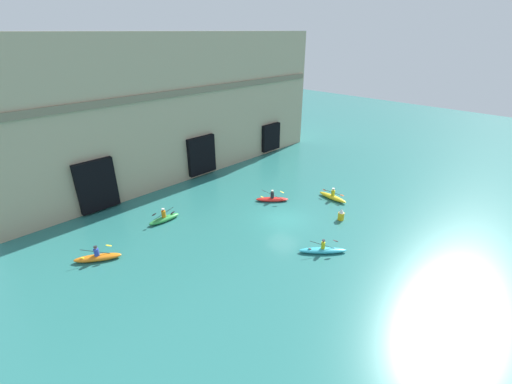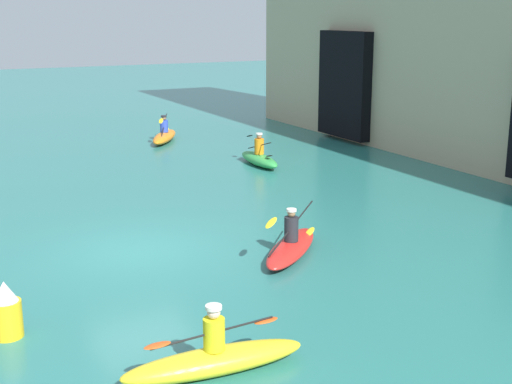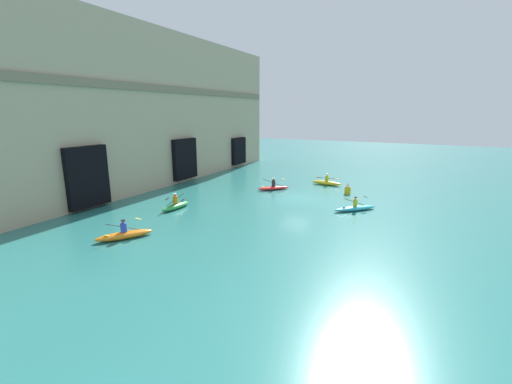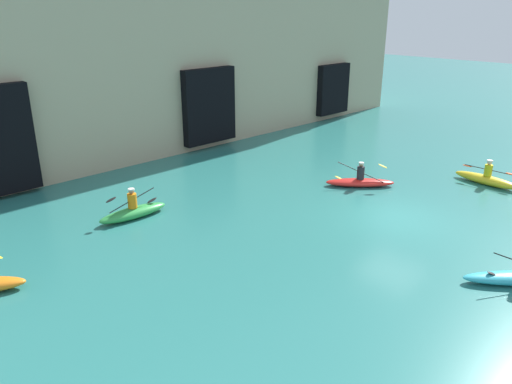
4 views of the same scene
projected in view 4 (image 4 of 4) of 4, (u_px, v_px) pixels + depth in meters
The scene contains 5 objects.
ground_plane at pixel (396, 217), 19.62m from camera, with size 120.00×120.00×0.00m, color #28706B.
cliff_bluff at pixel (162, 13), 28.12m from camera, with size 37.55×6.34×14.92m.
kayak_green at pixel (133, 211), 19.48m from camera, with size 2.86×0.87×1.22m.
kayak_red at pixel (360, 181), 22.92m from camera, with size 2.75×2.77×1.14m.
kayak_yellow at pixel (487, 179), 23.13m from camera, with size 0.84×3.11×1.17m.
Camera 4 is at (-16.48, -9.12, 7.85)m, focal length 35.00 mm.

